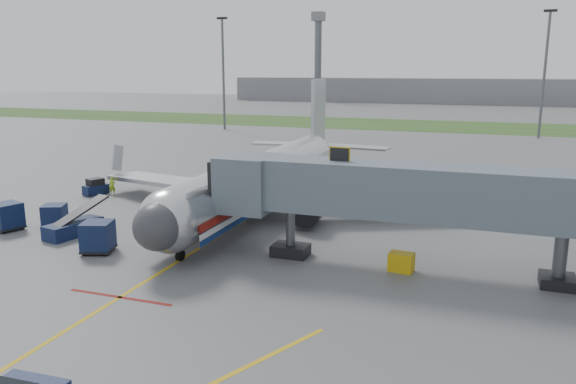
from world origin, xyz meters
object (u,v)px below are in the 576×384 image
(baggage_tug, at_px, (96,187))
(belt_loader, at_px, (74,227))
(airliner, at_px, (263,178))
(ramp_worker, at_px, (112,186))

(baggage_tug, xyz_separation_m, belt_loader, (6.94, -11.15, -0.08))
(baggage_tug, distance_m, belt_loader, 13.14)
(airliner, height_order, ramp_worker, airliner)
(ramp_worker, bearing_deg, belt_loader, -96.95)
(airliner, relative_size, ramp_worker, 22.82)
(airliner, distance_m, ramp_worker, 15.15)
(airliner, bearing_deg, ramp_worker, 178.30)
(airliner, distance_m, belt_loader, 14.85)
(airliner, height_order, baggage_tug, airliner)
(baggage_tug, relative_size, ramp_worker, 1.54)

